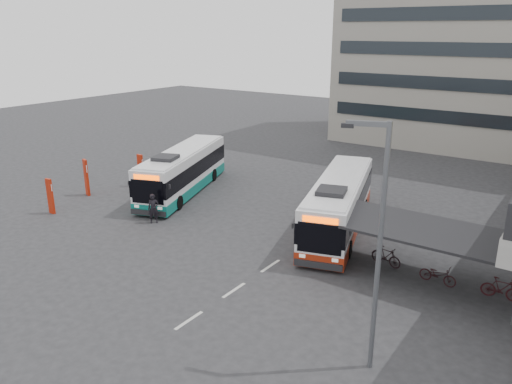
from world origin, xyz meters
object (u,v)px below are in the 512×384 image
Objects in this scene: bus_teal at (183,171)px; pedestrian at (153,209)px; bus_main at (339,205)px; lamp_post at (377,236)px.

pedestrian is at bearing -84.19° from bus_teal.
bus_teal is 6.28× the size of pedestrian.
bus_teal reaches higher than pedestrian.
bus_main is 13.02m from lamp_post.
bus_main reaches higher than bus_teal.
bus_main is at bearing 101.16° from lamp_post.
lamp_post is (18.85, -10.99, 3.38)m from bus_teal.
bus_main is at bearing -21.09° from bus_teal.
pedestrian is at bearing 141.91° from lamp_post.
bus_main is 6.40× the size of pedestrian.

